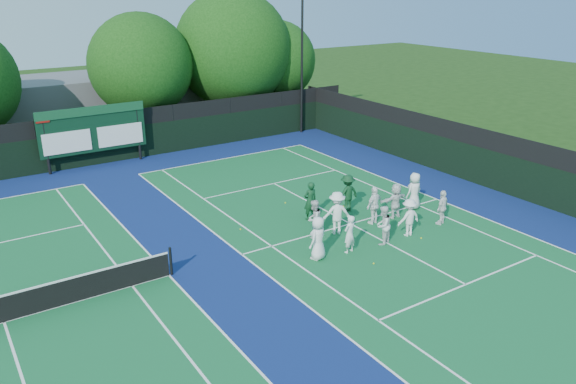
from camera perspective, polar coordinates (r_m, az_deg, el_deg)
ground at (r=24.32m, az=7.86°, el=-4.03°), size 120.00×120.00×0.00m
court_apron at (r=21.99m, az=-5.89°, el=-6.69°), size 34.00×32.00×0.01m
near_court at (r=25.01m, az=6.37°, el=-3.23°), size 11.05×23.85×0.01m
left_court at (r=20.15m, az=-26.89°, el=-11.71°), size 11.05×23.85×0.01m
back_fence at (r=34.76m, az=-17.63°, el=5.07°), size 34.00×0.08×3.00m
divider_fence_right at (r=30.80m, az=19.54°, el=2.94°), size 0.08×32.00×3.00m
scoreboard at (r=33.93m, az=-19.22°, el=5.99°), size 6.00×0.21×3.55m
clubhouse at (r=43.22m, az=-15.69°, el=9.01°), size 18.00×6.00×4.00m
light_pole_right at (r=39.36m, az=1.44°, el=15.02°), size 1.20×0.30×10.12m
tennis_net at (r=19.92m, az=-27.11°, el=-10.52°), size 11.30×0.10×1.10m
tree_c at (r=38.50m, az=-14.54°, el=12.13°), size 6.68×6.68×8.38m
tree_d at (r=41.10m, az=-5.50°, el=13.96°), size 8.19×8.19×9.74m
tree_e at (r=43.01m, az=-1.11°, el=13.03°), size 5.89×5.89×7.57m
tennis_ball_0 at (r=21.66m, az=8.70°, el=-7.19°), size 0.07×0.07×0.07m
tennis_ball_1 at (r=26.84m, az=5.66°, el=-1.46°), size 0.07×0.07×0.07m
tennis_ball_2 at (r=24.08m, az=13.38°, el=-4.58°), size 0.07×0.07×0.07m
tennis_ball_3 at (r=24.35m, az=-4.85°, el=-3.78°), size 0.07×0.07×0.07m
tennis_ball_4 at (r=27.13m, az=-0.27°, el=-1.10°), size 0.07×0.07×0.07m
tennis_ball_5 at (r=25.12m, az=8.28°, el=-3.15°), size 0.07×0.07×0.07m
player_front_0 at (r=21.50m, az=3.07°, el=-4.70°), size 0.99×0.83×1.74m
player_front_1 at (r=22.14m, az=6.27°, el=-4.28°), size 0.63×0.48×1.56m
player_front_2 at (r=23.03m, az=9.62°, el=-3.35°), size 0.97×0.88×1.64m
player_front_3 at (r=23.99m, az=12.18°, el=-2.55°), size 1.09×0.68×1.63m
player_front_4 at (r=25.48m, az=15.40°, el=-1.51°), size 1.00×0.66×1.58m
player_back_0 at (r=23.33m, az=2.65°, el=-2.75°), size 0.98×0.89×1.64m
player_back_1 at (r=23.68m, az=4.98°, el=-2.14°), size 1.39×1.12×1.87m
player_back_2 at (r=24.89m, az=8.76°, el=-1.34°), size 1.08×0.62×1.73m
player_back_3 at (r=25.73m, az=10.86°, el=-0.87°), size 1.52×0.55×1.61m
player_back_4 at (r=26.86m, az=12.70°, el=0.09°), size 0.89×0.60×1.77m
coach_left at (r=25.01m, az=2.27°, el=-0.92°), size 0.68×0.48×1.79m
coach_right at (r=26.06m, az=6.06°, el=-0.13°), size 1.16×0.68×1.79m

